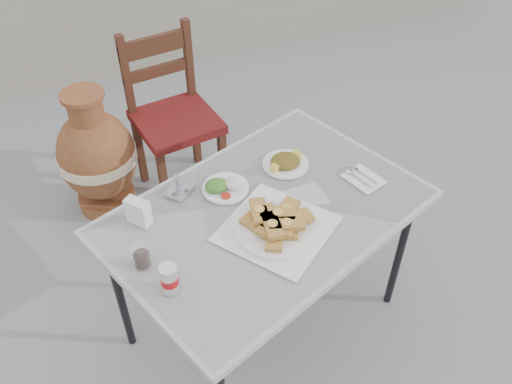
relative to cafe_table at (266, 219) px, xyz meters
name	(u,v)px	position (x,y,z in m)	size (l,w,h in m)	color
ground	(284,291)	(0.16, 0.11, -0.68)	(80.00, 80.00, 0.00)	slate
cafe_table	(266,219)	(0.00, 0.00, 0.00)	(1.40, 1.17, 0.73)	black
pide_plate	(277,223)	(0.00, -0.11, 0.08)	(0.51, 0.51, 0.08)	white
salad_rice_plate	(225,186)	(-0.10, 0.17, 0.07)	(0.19, 0.19, 0.05)	white
salad_chopped_plate	(286,162)	(0.18, 0.21, 0.07)	(0.20, 0.20, 0.04)	white
soda_can	(169,279)	(-0.44, -0.22, 0.11)	(0.06, 0.06, 0.11)	silver
cola_glass	(142,257)	(-0.50, -0.08, 0.09)	(0.06, 0.06, 0.09)	white
napkin_holder	(138,212)	(-0.46, 0.12, 0.11)	(0.09, 0.10, 0.11)	white
condiment_caddy	(179,187)	(-0.28, 0.23, 0.08)	(0.13, 0.13, 0.07)	#B8B7BF
cutlery_napkin	(361,177)	(0.44, 0.02, 0.05)	(0.16, 0.18, 0.01)	white
chair	(173,115)	(-0.07, 1.10, -0.19)	(0.47, 0.47, 0.95)	#33160D
terracotta_urn	(97,156)	(-0.51, 1.10, -0.33)	(0.43, 0.43, 0.75)	brown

